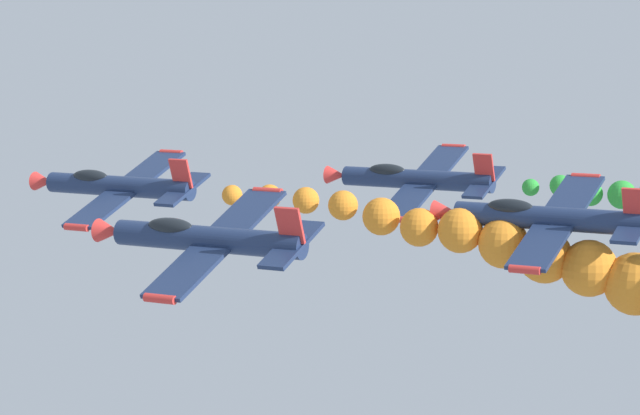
# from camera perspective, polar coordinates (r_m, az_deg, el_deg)

# --- Properties ---
(airplane_lead) EXTENTS (9.12, 10.35, 3.57)m
(airplane_lead) POSITION_cam_1_polar(r_m,az_deg,el_deg) (75.50, -8.25, 0.89)
(airplane_lead) COLOR navy
(smoke_trail_lead) EXTENTS (3.85, 29.07, 7.46)m
(smoke_trail_lead) POSITION_cam_1_polar(r_m,az_deg,el_deg) (64.79, 12.41, -3.18)
(smoke_trail_lead) COLOR orange
(airplane_left_inner) EXTENTS (9.03, 10.35, 3.84)m
(airplane_left_inner) POSITION_cam_1_polar(r_m,az_deg,el_deg) (59.14, -4.70, -1.26)
(airplane_left_inner) COLOR navy
(airplane_right_inner) EXTENTS (9.07, 10.35, 3.70)m
(airplane_right_inner) POSITION_cam_1_polar(r_m,az_deg,el_deg) (79.10, 3.85, 1.17)
(airplane_right_inner) COLOR navy
(airplane_left_outer) EXTENTS (9.07, 10.35, 3.70)m
(airplane_left_outer) POSITION_cam_1_polar(r_m,az_deg,el_deg) (65.32, 9.11, -0.41)
(airplane_left_outer) COLOR navy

